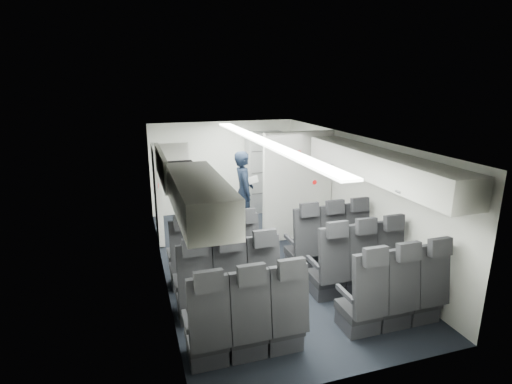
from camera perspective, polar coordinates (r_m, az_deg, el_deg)
cabin_shell at (r=6.73m, az=1.02°, el=-1.09°), size 3.41×6.01×2.16m
seat_row_front at (r=6.51m, az=2.50°, el=-8.47°), size 3.33×0.56×1.24m
seat_row_mid at (r=5.76m, az=5.62°, el=-11.94°), size 3.33×0.56×1.24m
seat_row_rear at (r=5.06m, az=9.75°, el=-16.35°), size 3.33×0.56×1.24m
overhead_bin_left_rear at (r=4.34m, az=-8.13°, el=-0.66°), size 0.53×1.80×0.40m
overhead_bin_left_front_open at (r=6.04m, az=-11.28°, el=2.66°), size 0.64×1.70×0.72m
overhead_bin_right_rear at (r=5.50m, az=21.96°, el=1.85°), size 0.53×1.80×0.40m
overhead_bin_right_front at (r=6.91m, az=12.85°, el=5.23°), size 0.53×1.70×0.40m
bulkhead_partition at (r=7.81m, az=5.99°, el=0.82°), size 1.40×0.15×2.13m
galley_unit at (r=9.57m, az=1.25°, el=2.90°), size 0.85×0.52×1.90m
boarding_door at (r=7.96m, az=-13.88°, el=-0.17°), size 0.12×1.27×1.86m
flight_attendant at (r=8.21m, az=-1.77°, el=0.01°), size 0.46×0.65×1.70m
carry_on_bag at (r=5.73m, az=-11.05°, el=2.92°), size 0.42×0.30×0.25m
papers at (r=8.15m, az=-0.41°, el=1.75°), size 0.20×0.04×0.14m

